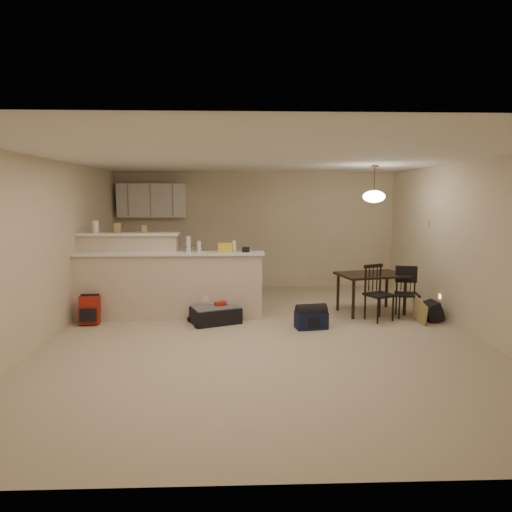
{
  "coord_description": "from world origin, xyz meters",
  "views": [
    {
      "loc": [
        -0.36,
        -6.41,
        1.97
      ],
      "look_at": [
        -0.1,
        0.7,
        1.05
      ],
      "focal_mm": 32.0,
      "sensor_mm": 36.0,
      "label": 1
    }
  ],
  "objects_px": {
    "dining_chair_far": "(407,293)",
    "navy_duffel": "(311,320)",
    "pendant_lamp": "(374,196)",
    "red_backpack": "(90,310)",
    "black_daypack": "(431,312)",
    "dining_table": "(371,278)",
    "suitcase": "(216,315)",
    "dining_chair_near": "(379,293)"
  },
  "relations": [
    {
      "from": "dining_chair_far",
      "to": "navy_duffel",
      "type": "xyz_separation_m",
      "value": [
        -1.68,
        -0.59,
        -0.28
      ]
    },
    {
      "from": "pendant_lamp",
      "to": "red_backpack",
      "type": "distance_m",
      "value": 4.94
    },
    {
      "from": "navy_duffel",
      "to": "black_daypack",
      "type": "distance_m",
      "value": 2.02
    },
    {
      "from": "dining_table",
      "to": "suitcase",
      "type": "distance_m",
      "value": 2.72
    },
    {
      "from": "dining_chair_far",
      "to": "suitcase",
      "type": "xyz_separation_m",
      "value": [
        -3.14,
        -0.23,
        -0.28
      ]
    },
    {
      "from": "dining_table",
      "to": "dining_chair_near",
      "type": "relative_size",
      "value": 1.37
    },
    {
      "from": "pendant_lamp",
      "to": "red_backpack",
      "type": "xyz_separation_m",
      "value": [
        -4.58,
        -0.54,
        -1.77
      ]
    },
    {
      "from": "black_daypack",
      "to": "pendant_lamp",
      "type": "bearing_deg",
      "value": 55.48
    },
    {
      "from": "dining_chair_near",
      "to": "red_backpack",
      "type": "relative_size",
      "value": 2.02
    },
    {
      "from": "red_backpack",
      "to": "navy_duffel",
      "type": "bearing_deg",
      "value": -12.29
    },
    {
      "from": "red_backpack",
      "to": "dining_chair_near",
      "type": "bearing_deg",
      "value": -5.61
    },
    {
      "from": "suitcase",
      "to": "dining_chair_far",
      "type": "bearing_deg",
      "value": -17.82
    },
    {
      "from": "dining_chair_near",
      "to": "black_daypack",
      "type": "bearing_deg",
      "value": -29.83
    },
    {
      "from": "dining_chair_near",
      "to": "black_daypack",
      "type": "distance_m",
      "value": 0.89
    },
    {
      "from": "black_daypack",
      "to": "dining_chair_near",
      "type": "bearing_deg",
      "value": 84.26
    },
    {
      "from": "dining_table",
      "to": "red_backpack",
      "type": "relative_size",
      "value": 2.77
    },
    {
      "from": "dining_chair_near",
      "to": "pendant_lamp",
      "type": "bearing_deg",
      "value": 63.94
    },
    {
      "from": "navy_duffel",
      "to": "dining_chair_near",
      "type": "bearing_deg",
      "value": 10.26
    },
    {
      "from": "navy_duffel",
      "to": "suitcase",
      "type": "bearing_deg",
      "value": 156.94
    },
    {
      "from": "dining_table",
      "to": "suitcase",
      "type": "xyz_separation_m",
      "value": [
        -2.62,
        -0.54,
        -0.48
      ]
    },
    {
      "from": "dining_chair_near",
      "to": "red_backpack",
      "type": "height_order",
      "value": "dining_chair_near"
    },
    {
      "from": "dining_chair_near",
      "to": "navy_duffel",
      "type": "height_order",
      "value": "dining_chair_near"
    },
    {
      "from": "pendant_lamp",
      "to": "black_daypack",
      "type": "height_order",
      "value": "pendant_lamp"
    },
    {
      "from": "dining_table",
      "to": "black_daypack",
      "type": "relative_size",
      "value": 3.64
    },
    {
      "from": "black_daypack",
      "to": "suitcase",
      "type": "bearing_deg",
      "value": 88.32
    },
    {
      "from": "dining_chair_near",
      "to": "dining_chair_far",
      "type": "relative_size",
      "value": 1.09
    },
    {
      "from": "suitcase",
      "to": "pendant_lamp",
      "type": "bearing_deg",
      "value": -10.45
    },
    {
      "from": "dining_table",
      "to": "dining_chair_near",
      "type": "bearing_deg",
      "value": -102.92
    },
    {
      "from": "red_backpack",
      "to": "navy_duffel",
      "type": "xyz_separation_m",
      "value": [
        3.42,
        -0.36,
        -0.09
      ]
    },
    {
      "from": "navy_duffel",
      "to": "pendant_lamp",
      "type": "bearing_deg",
      "value": 28.1
    },
    {
      "from": "dining_chair_far",
      "to": "dining_table",
      "type": "bearing_deg",
      "value": 157.97
    },
    {
      "from": "dining_chair_far",
      "to": "suitcase",
      "type": "bearing_deg",
      "value": -167.12
    },
    {
      "from": "dining_table",
      "to": "dining_chair_far",
      "type": "relative_size",
      "value": 1.5
    },
    {
      "from": "dining_chair_far",
      "to": "red_backpack",
      "type": "distance_m",
      "value": 5.1
    },
    {
      "from": "pendant_lamp",
      "to": "dining_chair_far",
      "type": "height_order",
      "value": "pendant_lamp"
    },
    {
      "from": "navy_duffel",
      "to": "black_daypack",
      "type": "bearing_deg",
      "value": 0.7
    },
    {
      "from": "dining_chair_near",
      "to": "navy_duffel",
      "type": "distance_m",
      "value": 1.27
    },
    {
      "from": "dining_chair_near",
      "to": "dining_chair_far",
      "type": "xyz_separation_m",
      "value": [
        0.52,
        0.17,
        -0.04
      ]
    },
    {
      "from": "dining_chair_near",
      "to": "black_daypack",
      "type": "xyz_separation_m",
      "value": [
        0.83,
        -0.06,
        -0.3
      ]
    },
    {
      "from": "dining_chair_far",
      "to": "black_daypack",
      "type": "xyz_separation_m",
      "value": [
        0.32,
        -0.23,
        -0.26
      ]
    },
    {
      "from": "navy_duffel",
      "to": "dining_chair_far",
      "type": "bearing_deg",
      "value": 9.82
    },
    {
      "from": "pendant_lamp",
      "to": "dining_chair_far",
      "type": "relative_size",
      "value": 0.76
    }
  ]
}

